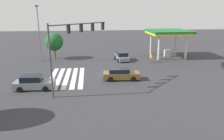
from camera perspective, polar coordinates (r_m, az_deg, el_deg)
ground_plane at (r=29.29m, az=0.00°, el=-1.58°), size 134.31×134.31×0.00m
crosswalk_markings at (r=29.29m, az=-11.72°, el=-1.90°), size 9.38×4.40×0.01m
traffic_signal_mast at (r=23.48m, az=-10.15°, el=8.01°), size 5.88×5.88×7.39m
car_0 at (r=27.66m, az=2.31°, el=-1.10°), size 2.24×4.65×1.47m
car_3 at (r=38.44m, az=2.63°, el=3.60°), size 4.65×2.28×1.47m
car_4 at (r=25.87m, az=-19.75°, el=-3.16°), size 2.20×4.40×1.58m
gas_station_canopy at (r=42.18m, az=14.54°, el=9.25°), size 7.28×7.28×4.96m
pedestrian at (r=37.11m, az=10.16°, el=3.27°), size 0.41×0.41×1.62m
street_light_pole_a at (r=38.56m, az=-18.60°, el=10.03°), size 0.80×0.36×9.27m
tree_corner_a at (r=40.55m, az=-14.87°, el=7.14°), size 3.20×3.20×4.68m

